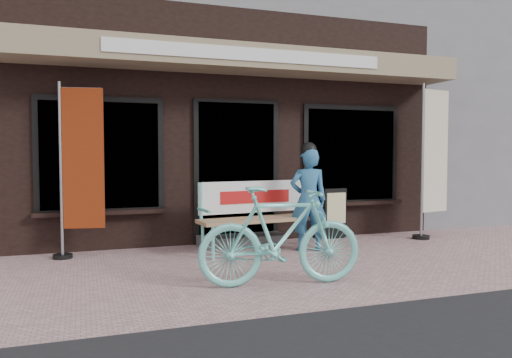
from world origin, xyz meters
name	(u,v)px	position (x,y,z in m)	size (l,w,h in m)	color
ground	(286,271)	(0.00, 0.00, 0.00)	(70.00, 70.00, 0.00)	#BB8F8F
storefront	(195,76)	(0.00, 4.96, 2.99)	(7.00, 6.77, 6.00)	black
neighbor_right_near	(495,101)	(8.50, 5.50, 2.80)	(10.00, 7.00, 5.60)	slate
bench	(259,210)	(0.11, 1.28, 0.58)	(1.86, 0.66, 0.98)	#6CD3C7
person	(308,197)	(0.77, 1.03, 0.76)	(0.59, 0.46, 1.54)	#2B6695
bicycle	(281,236)	(-0.30, -0.58, 0.52)	(0.49, 1.73, 1.04)	#6CD3C7
nobori_red	(79,168)	(-2.28, 1.56, 1.19)	(0.69, 0.30, 2.31)	gray
nobori_cream	(433,159)	(3.15, 1.35, 1.29)	(0.74, 0.32, 2.49)	gray
menu_stand	(335,213)	(1.61, 1.81, 0.42)	(0.41, 0.11, 0.81)	black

